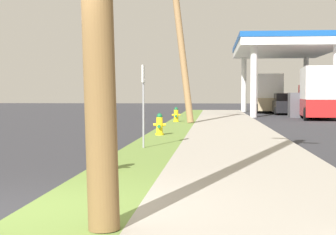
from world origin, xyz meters
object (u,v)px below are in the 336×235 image
truck_red_on_apron (318,94)px  truck_tan_at_far_bay (269,94)px  fire_hydrant_second (160,125)px  car_teal_by_near_pump (277,103)px  car_black_by_far_pump (286,105)px  street_sign_post (143,89)px  fire_hydrant_nearest (104,153)px  fire_hydrant_third (176,115)px  utility_pole_midground (180,36)px  truck_white_at_forecourt (319,103)px

truck_red_on_apron → truck_tan_at_far_bay: bearing=99.3°
fire_hydrant_second → car_teal_by_near_pump: size_ratio=0.16×
fire_hydrant_second → car_black_by_far_pump: 23.13m
car_black_by_far_pump → truck_red_on_apron: truck_red_on_apron is taller
car_teal_by_near_pump → truck_tan_at_far_bay: bearing=-108.9°
truck_tan_at_far_bay → street_sign_post: bearing=-101.9°
fire_hydrant_nearest → fire_hydrant_second: bearing=89.1°
fire_hydrant_third → utility_pole_midground: (0.25, -0.78, 3.87)m
truck_red_on_apron → fire_hydrant_second: bearing=-118.7°
truck_red_on_apron → street_sign_post: bearing=-113.1°
fire_hydrant_third → car_teal_by_near_pump: (7.45, 20.53, 0.28)m
street_sign_post → truck_white_at_forecourt: bearing=68.6°
fire_hydrant_second → fire_hydrant_third: 8.45m
street_sign_post → truck_tan_at_far_bay: truck_tan_at_far_bay is taller
car_teal_by_near_pump → fire_hydrant_third: bearing=-110.0°
fire_hydrant_third → fire_hydrant_second: bearing=-89.7°
street_sign_post → truck_red_on_apron: size_ratio=0.32×
truck_tan_at_far_bay → utility_pole_midground: bearing=-108.6°
fire_hydrant_second → fire_hydrant_third: same height
fire_hydrant_nearest → utility_pole_midground: size_ratio=0.09×
fire_hydrant_second → truck_tan_at_far_bay: 26.73m
fire_hydrant_second → car_black_by_far_pump: bearing=71.9°
fire_hydrant_third → street_sign_post: bearing=-89.7°
truck_white_at_forecourt → truck_tan_at_far_bay: size_ratio=0.85×
fire_hydrant_third → street_sign_post: size_ratio=0.35×
car_teal_by_near_pump → truck_tan_at_far_bay: (-1.04, -3.03, 0.77)m
fire_hydrant_third → car_black_by_far_pump: car_black_by_far_pump is taller
car_teal_by_near_pump → truck_white_at_forecourt: truck_white_at_forecourt is taller
car_teal_by_near_pump → car_black_by_far_pump: bearing=-91.7°
fire_hydrant_nearest → utility_pole_midground: bearing=88.8°
street_sign_post → truck_white_at_forecourt: street_sign_post is taller
fire_hydrant_second → truck_white_at_forecourt: size_ratio=0.14×
fire_hydrant_nearest → fire_hydrant_third: size_ratio=1.00×
car_teal_by_near_pump → truck_white_at_forecourt: size_ratio=0.82×
fire_hydrant_nearest → car_black_by_far_pump: bearing=76.4°
utility_pole_midground → truck_white_at_forecourt: utility_pole_midground is taller
street_sign_post → fire_hydrant_third: bearing=90.3°
truck_white_at_forecourt → utility_pole_midground: bearing=-129.0°
utility_pole_midground → street_sign_post: bearing=-90.8°
fire_hydrant_nearest → truck_red_on_apron: 24.64m
street_sign_post → car_black_by_far_pump: street_sign_post is taller
street_sign_post → truck_white_at_forecourt: (8.87, 22.64, -0.72)m
utility_pole_midground → truck_white_at_forecourt: (8.70, 10.75, -3.40)m
fire_hydrant_nearest → street_sign_post: street_sign_post is taller
fire_hydrant_third → car_black_by_far_pump: bearing=61.8°
utility_pole_midground → truck_tan_at_far_bay: bearing=71.4°
fire_hydrant_third → truck_tan_at_far_bay: 18.66m
utility_pole_midground → street_sign_post: size_ratio=3.88×
car_teal_by_near_pump → truck_white_at_forecourt: 10.67m
street_sign_post → car_teal_by_near_pump: size_ratio=0.47×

